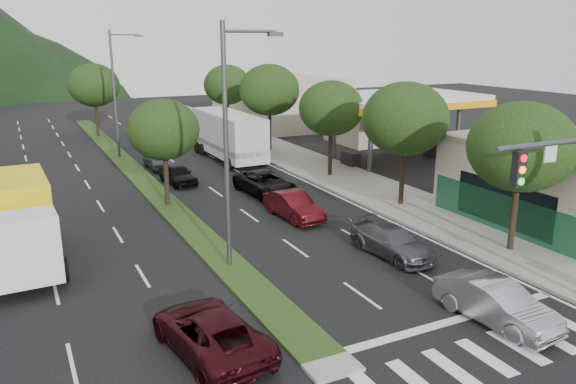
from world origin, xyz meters
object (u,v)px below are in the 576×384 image
tree_r_b (405,119)px  tree_r_e (227,85)px  tree_r_d (269,90)px  car_queue_b (392,241)px  streetlight_near (231,136)px  tree_med_near (163,130)px  sedan_silver (496,303)px  motorhome (229,135)px  suv_maroon (210,332)px  box_truck (19,225)px  car_queue_a (178,174)px  car_queue_c (294,206)px  tree_r_c (331,108)px  tree_r_a (521,147)px  car_queue_d (266,183)px  streetlight_mid (117,88)px  tree_med_far (94,85)px  car_queue_e (158,160)px

tree_r_b → tree_r_e: tree_r_b is taller
tree_r_d → car_queue_b: bearing=-101.9°
tree_r_e → streetlight_near: size_ratio=0.67×
streetlight_near → tree_med_near: bearing=91.2°
sedan_silver → motorhome: motorhome is taller
tree_r_d → car_queue_b: (-5.06, -23.95, -4.53)m
sedan_silver → suv_maroon: bearing=159.4°
tree_med_near → box_truck: (-7.78, -5.69, -2.70)m
car_queue_b → motorhome: bearing=83.1°
car_queue_a → tree_r_b: bearing=-52.6°
tree_med_near → car_queue_c: tree_med_near is taller
tree_r_d → tree_med_near: 16.99m
tree_r_c → tree_r_b: bearing=-90.0°
sedan_silver → tree_r_c: bearing=69.3°
tree_r_a → suv_maroon: size_ratio=1.32×
sedan_silver → tree_r_e: bearing=76.7°
tree_r_b → car_queue_c: 7.89m
car_queue_b → tree_r_d: bearing=73.1°
tree_r_d → car_queue_c: tree_r_d is taller
suv_maroon → car_queue_d: 18.07m
box_truck → motorhome: size_ratio=0.78×
streetlight_near → car_queue_a: (1.74, 14.71, -4.92)m
tree_med_near → sedan_silver: 19.92m
tree_r_b → tree_r_d: 18.00m
tree_r_d → car_queue_a: size_ratio=1.84×
streetlight_near → tree_r_a: bearing=-18.7°
streetlight_near → streetlight_mid: 25.00m
tree_r_c → motorhome: 9.82m
tree_r_b → streetlight_mid: (-11.79, 21.00, 0.55)m
streetlight_mid → motorhome: bearing=-31.7°
tree_r_c → car_queue_c: (-6.56, -7.29, -4.04)m
tree_med_far → streetlight_mid: (0.21, -11.00, 0.58)m
tree_r_a → tree_r_e: tree_r_e is taller
streetlight_mid → sedan_silver: bearing=-79.6°
car_queue_e → tree_r_d: bearing=11.0°
tree_med_far → car_queue_e: bearing=-83.5°
streetlight_mid → car_queue_e: size_ratio=2.61×
tree_med_near → car_queue_c: (5.44, -5.29, -3.72)m
suv_maroon → motorhome: 28.44m
tree_r_c → car_queue_e: size_ratio=1.69×
tree_r_b → tree_r_d: tree_r_d is taller
tree_r_e → car_queue_a: tree_r_e is taller
sedan_silver → tree_r_a: bearing=33.3°
tree_r_b → tree_r_e: size_ratio=1.03×
tree_r_b → car_queue_e: size_ratio=1.81×
tree_r_b → car_queue_b: (-5.06, -5.95, -4.38)m
streetlight_near → motorhome: (7.48, 20.37, -3.61)m
tree_r_a → car_queue_a: size_ratio=1.70×
tree_r_d → sedan_silver: bearing=-100.4°
tree_med_near → car_queue_c: size_ratio=1.41×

